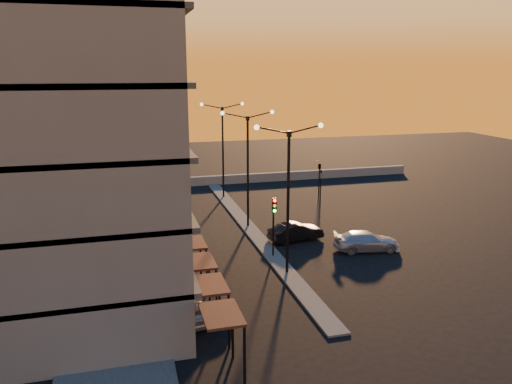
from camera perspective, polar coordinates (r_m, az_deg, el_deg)
The scene contains 14 objects.
ground at distance 32.19m, azimuth 3.55°, elevation -9.28°, with size 120.00×120.00×0.00m, color black.
sidewalk_west at distance 34.38m, azimuth -15.71°, elevation -8.14°, with size 5.00×40.00×0.12m, color #4A4A48.
median at distance 41.16m, azimuth -0.92°, elevation -3.92°, with size 1.20×36.00×0.12m, color #4A4A48.
parapet at distance 56.55m, azimuth -2.96°, elevation 1.46°, with size 44.00×0.50×1.00m, color slate.
building at distance 28.36m, azimuth -24.53°, elevation 11.18°, with size 14.35×17.08×25.00m.
streetlamp_near at distance 30.43m, azimuth 3.71°, elevation 0.45°, with size 4.32×0.32×9.51m.
streetlamp_mid at distance 39.82m, azimuth -0.95°, elevation 3.68°, with size 4.32×0.32×9.51m.
streetlamp_far at distance 49.45m, azimuth -3.82°, elevation 5.65°, with size 4.32×0.32×9.51m.
traffic_light_main at distance 33.77m, azimuth 2.06°, elevation -2.92°, with size 0.28×0.44×4.25m.
signal_east_a at distance 46.79m, azimuth 7.39°, elevation 0.52°, with size 0.13×0.16×3.60m.
signal_east_b at distance 50.72m, azimuth 7.27°, elevation 2.92°, with size 0.42×1.99×3.60m.
car_hatchback at distance 25.90m, azimuth -6.69°, elevation -13.77°, with size 1.57×3.91×1.33m, color #AFB0B7.
car_sedan at distance 37.92m, azimuth 4.57°, elevation -4.54°, with size 1.46×4.20×1.38m, color black.
car_wagon at distance 36.68m, azimuth 12.52°, elevation -5.49°, with size 1.92×4.71×1.37m, color #BABDC3.
Camera 1 is at (-9.64, -27.99, 12.64)m, focal length 35.00 mm.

